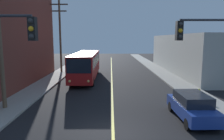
# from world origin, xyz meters

# --- Properties ---
(ground_plane) EXTENTS (120.00, 120.00, 0.00)m
(ground_plane) POSITION_xyz_m (0.00, 0.00, 0.00)
(ground_plane) COLOR black
(sidewalk_left) EXTENTS (2.50, 90.00, 0.15)m
(sidewalk_left) POSITION_xyz_m (-7.25, 10.00, 0.07)
(sidewalk_left) COLOR gray
(sidewalk_left) RESTS_ON ground
(sidewalk_right) EXTENTS (2.50, 90.00, 0.15)m
(sidewalk_right) POSITION_xyz_m (7.25, 10.00, 0.07)
(sidewalk_right) COLOR gray
(sidewalk_right) RESTS_ON ground
(lane_stripe_center) EXTENTS (0.16, 60.00, 0.01)m
(lane_stripe_center) POSITION_xyz_m (0.00, 15.00, 0.01)
(lane_stripe_center) COLOR #D8CC4C
(lane_stripe_center) RESTS_ON ground
(building_right_warehouse) EXTENTS (12.00, 22.42, 5.48)m
(building_right_warehouse) POSITION_xyz_m (14.50, 20.54, 2.74)
(building_right_warehouse) COLOR #B2B2A8
(building_right_warehouse) RESTS_ON ground
(city_bus) EXTENTS (2.57, 12.16, 3.20)m
(city_bus) POSITION_xyz_m (-3.15, 15.37, 1.82)
(city_bus) COLOR maroon
(city_bus) RESTS_ON ground
(parked_car_blue) EXTENTS (1.87, 4.42, 1.62)m
(parked_car_blue) POSITION_xyz_m (4.81, 2.10, 0.84)
(parked_car_blue) COLOR navy
(parked_car_blue) RESTS_ON ground
(utility_pole_mid) EXTENTS (2.40, 0.28, 10.08)m
(utility_pole_mid) POSITION_xyz_m (-7.27, 19.79, 5.69)
(utility_pole_mid) COLOR brown
(utility_pole_mid) RESTS_ON sidewalk_left
(traffic_signal_right_corner) EXTENTS (3.75, 0.48, 6.00)m
(traffic_signal_right_corner) POSITION_xyz_m (5.41, 0.93, 4.30)
(traffic_signal_right_corner) COLOR #2D2D33
(traffic_signal_right_corner) RESTS_ON sidewalk_right
(fire_hydrant) EXTENTS (0.44, 0.26, 0.84)m
(fire_hydrant) POSITION_xyz_m (6.85, 5.93, 0.58)
(fire_hydrant) COLOR red
(fire_hydrant) RESTS_ON sidewalk_right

